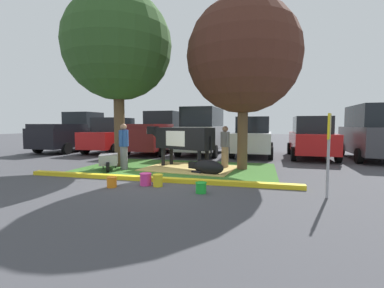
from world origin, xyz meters
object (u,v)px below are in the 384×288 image
object	(u,v)px
wheelbarrow	(109,160)
bucket_pink	(146,179)
suv_black	(203,131)
sedan_silver	(253,137)
calf_lying	(207,167)
suv_dark_grey	(373,132)
bucket_yellow	(158,180)
person_visitor_near	(225,146)
bucket_green	(201,187)
bucket_orange	(112,182)
pickup_truck_maroon	(158,133)
shade_tree_right	(244,56)
pickup_truck_black	(75,133)
cow_holstein	(182,139)
person_handler	(124,145)
shade_tree_left	(118,47)
parking_sign	(329,139)
sedan_red	(114,136)
sedan_blue	(311,138)

from	to	relation	value
wheelbarrow	bucket_pink	xyz separation A→B (m)	(2.25, -1.84, -0.22)
suv_black	sedan_silver	bearing A→B (deg)	-0.40
calf_lying	suv_dark_grey	distance (m)	8.67
bucket_pink	bucket_yellow	distance (m)	0.38
person_visitor_near	bucket_green	xyz separation A→B (m)	(-0.06, -3.81, -0.71)
bucket_orange	pickup_truck_maroon	distance (m)	8.72
wheelbarrow	shade_tree_right	bearing A→B (deg)	17.10
person_visitor_near	suv_black	bearing A→B (deg)	112.09
person_visitor_near	bucket_pink	bearing A→B (deg)	-116.58
bucket_orange	suv_dark_grey	world-z (taller)	suv_dark_grey
suv_black	shade_tree_right	bearing A→B (deg)	-61.79
pickup_truck_black	pickup_truck_maroon	bearing A→B (deg)	1.94
bucket_pink	bucket_yellow	world-z (taller)	bucket_pink
cow_holstein	person_handler	xyz separation A→B (m)	(-1.88, -1.02, -0.21)
pickup_truck_maroon	wheelbarrow	bearing A→B (deg)	-84.68
shade_tree_right	bucket_orange	distance (m)	6.19
shade_tree_left	person_handler	distance (m)	3.80
cow_holstein	suv_black	size ratio (longest dim) A/B	0.65
parking_sign	cow_holstein	bearing A→B (deg)	142.87
bucket_orange	sedan_silver	distance (m)	8.91
sedan_red	suv_black	xyz separation A→B (m)	(5.32, 0.24, 0.29)
calf_lying	bucket_yellow	xyz separation A→B (m)	(-0.92, -2.04, -0.07)
calf_lying	sedan_silver	world-z (taller)	sedan_silver
cow_holstein	calf_lying	distance (m)	1.88
sedan_blue	person_handler	bearing A→B (deg)	-142.66
person_handler	pickup_truck_maroon	world-z (taller)	pickup_truck_maroon
shade_tree_right	shade_tree_left	bearing A→B (deg)	-174.72
shade_tree_right	bucket_yellow	xyz separation A→B (m)	(-1.96, -3.30, -3.86)
person_handler	bucket_pink	xyz separation A→B (m)	(1.80, -2.11, -0.72)
bucket_yellow	pickup_truck_black	distance (m)	11.71
pickup_truck_black	bucket_pink	bearing A→B (deg)	-43.28
bucket_pink	sedan_silver	bearing A→B (deg)	71.78
bucket_yellow	sedan_red	world-z (taller)	sedan_red
wheelbarrow	sedan_red	xyz separation A→B (m)	(-3.18, 5.71, 0.60)
wheelbarrow	shade_tree_left	bearing A→B (deg)	95.88
suv_black	parking_sign	bearing A→B (deg)	-60.23
wheelbarrow	suv_dark_grey	size ratio (longest dim) A/B	0.33
person_visitor_near	bucket_pink	xyz separation A→B (m)	(-1.69, -3.37, -0.67)
calf_lying	wheelbarrow	xyz separation A→B (m)	(-3.55, -0.15, 0.15)
parking_sign	bucket_orange	bearing A→B (deg)	-176.83
bucket_yellow	bucket_orange	bearing A→B (deg)	-160.69
wheelbarrow	sedan_blue	bearing A→B (deg)	37.00
bucket_orange	sedan_red	world-z (taller)	sedan_red
person_handler	sedan_silver	bearing A→B (deg)	52.43
person_visitor_near	bucket_pink	size ratio (longest dim) A/B	4.81
person_visitor_near	pickup_truck_black	distance (m)	10.90
sedan_red	sedan_silver	size ratio (longest dim) A/B	1.00
sedan_red	suv_black	size ratio (longest dim) A/B	0.96
bucket_green	suv_dark_grey	distance (m)	10.18
shade_tree_left	bucket_pink	size ratio (longest dim) A/B	20.30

